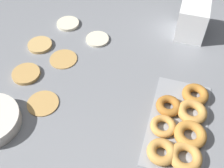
% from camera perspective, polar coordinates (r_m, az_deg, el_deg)
% --- Properties ---
extents(ground_plane, '(3.00, 3.00, 0.00)m').
position_cam_1_polar(ground_plane, '(1.13, -5.43, 2.84)').
color(ground_plane, gray).
extents(pancake_0, '(0.10, 0.10, 0.01)m').
position_cam_1_polar(pancake_0, '(1.25, -2.99, 9.09)').
color(pancake_0, beige).
rests_on(pancake_0, ground_plane).
extents(pancake_1, '(0.11, 0.11, 0.01)m').
position_cam_1_polar(pancake_1, '(1.18, -9.86, 5.09)').
color(pancake_1, tan).
rests_on(pancake_1, ground_plane).
extents(pancake_2, '(0.10, 0.10, 0.01)m').
position_cam_1_polar(pancake_2, '(1.26, -14.43, 7.70)').
color(pancake_2, tan).
rests_on(pancake_2, ground_plane).
extents(pancake_3, '(0.11, 0.11, 0.01)m').
position_cam_1_polar(pancake_3, '(1.15, -17.05, 1.99)').
color(pancake_3, tan).
rests_on(pancake_3, ground_plane).
extents(pancake_4, '(0.10, 0.10, 0.01)m').
position_cam_1_polar(pancake_4, '(1.34, -8.92, 12.02)').
color(pancake_4, beige).
rests_on(pancake_4, ground_plane).
extents(pancake_5, '(0.11, 0.11, 0.01)m').
position_cam_1_polar(pancake_5, '(1.04, -13.88, -3.74)').
color(pancake_5, tan).
rests_on(pancake_5, ground_plane).
extents(donut_tray, '(0.38, 0.20, 0.04)m').
position_cam_1_polar(donut_tray, '(0.97, 13.87, -8.12)').
color(donut_tray, '#93969B').
rests_on(donut_tray, ground_plane).
extents(container_stack, '(0.15, 0.12, 0.15)m').
position_cam_1_polar(container_stack, '(1.28, 16.01, 12.39)').
color(container_stack, white).
rests_on(container_stack, ground_plane).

